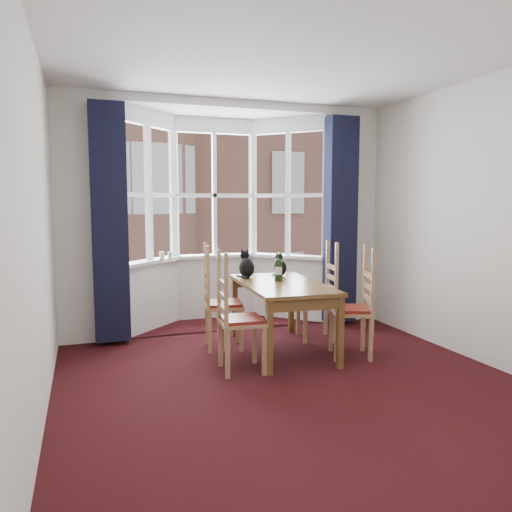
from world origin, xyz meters
name	(u,v)px	position (x,y,z in m)	size (l,w,h in m)	color
floor	(306,395)	(0.00, 0.00, 0.00)	(4.50, 4.50, 0.00)	black
ceiling	(310,42)	(0.00, 0.00, 2.80)	(4.50, 4.50, 0.00)	white
wall_left	(34,230)	(-2.00, 0.00, 1.40)	(4.50, 4.50, 0.00)	silver
wall_right	(505,222)	(2.00, 0.00, 1.40)	(4.50, 4.50, 0.00)	silver
wall_back_pier_left	(87,219)	(-1.65, 2.25, 1.40)	(0.70, 0.12, 2.80)	silver
wall_back_pier_right	(349,216)	(1.65, 2.25, 1.40)	(0.70, 0.12, 2.80)	silver
bay_window	(219,216)	(0.00, 2.75, 1.40)	(2.76, 0.94, 2.80)	white
curtain_left	(110,224)	(-1.42, 2.07, 1.35)	(0.38, 0.22, 2.60)	black
curtain_right	(340,221)	(1.42, 2.07, 1.35)	(0.38, 0.22, 2.60)	black
dining_table	(282,290)	(0.28, 1.23, 0.65)	(0.90, 1.55, 0.73)	brown
chair_left_near	(232,322)	(-0.41, 0.76, 0.47)	(0.43, 0.45, 0.92)	#A97B52
chair_left_far	(216,306)	(-0.37, 1.53, 0.47)	(0.47, 0.48, 0.92)	#A97B52
chair_right_near	(359,311)	(0.96, 0.78, 0.47)	(0.51, 0.53, 0.92)	#A97B52
chair_right_far	(324,299)	(0.91, 1.49, 0.47)	(0.47, 0.49, 0.92)	#A97B52
cat_left	(246,266)	(0.05, 1.74, 0.86)	(0.18, 0.25, 0.33)	black
cat_right	(280,267)	(0.45, 1.72, 0.84)	(0.17, 0.22, 0.28)	black
wine_bottle	(278,269)	(0.29, 1.36, 0.87)	(0.08, 0.08, 0.31)	black
candle_tall	(162,256)	(-0.78, 2.60, 0.92)	(0.06, 0.06, 0.10)	white
candle_short	(170,256)	(-0.68, 2.63, 0.92)	(0.06, 0.06, 0.09)	white
street	(112,311)	(0.00, 32.25, -6.00)	(80.00, 80.00, 0.00)	#333335
tenement_building	(135,202)	(0.00, 14.01, 1.60)	(18.40, 7.80, 15.20)	#935D4C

